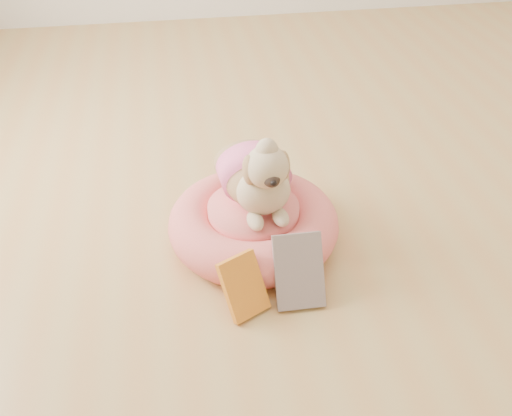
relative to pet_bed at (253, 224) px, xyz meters
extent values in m
plane|color=tan|center=(0.31, 0.08, -0.07)|extent=(4.50, 4.50, 0.00)
cylinder|color=#E25B58|center=(0.00, 0.00, -0.03)|extent=(0.41, 0.41, 0.09)
torus|color=#E25B58|center=(0.00, 0.00, 0.00)|extent=(0.56, 0.56, 0.14)
cylinder|color=#E25B58|center=(0.00, 0.00, 0.04)|extent=(0.30, 0.30, 0.08)
cube|color=gold|center=(-0.08, -0.30, 0.02)|extent=(0.16, 0.15, 0.17)
cube|color=silver|center=(0.09, -0.28, 0.03)|extent=(0.15, 0.14, 0.20)
camera|label=1|loc=(-0.24, -1.47, 1.16)|focal=40.00mm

